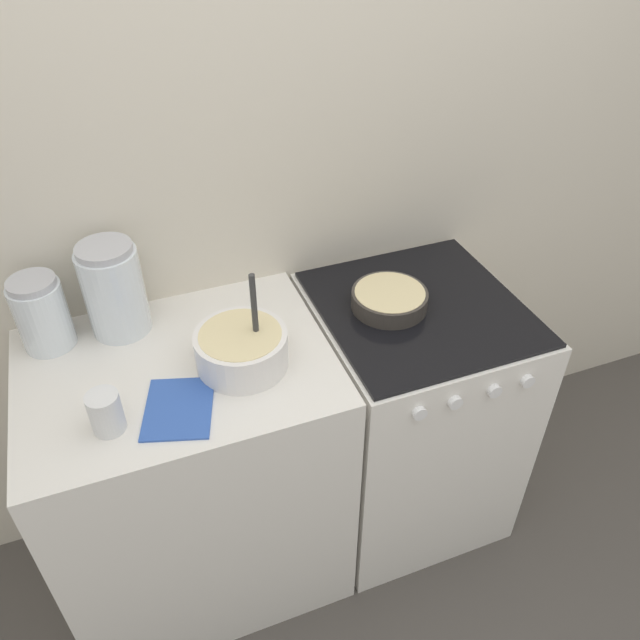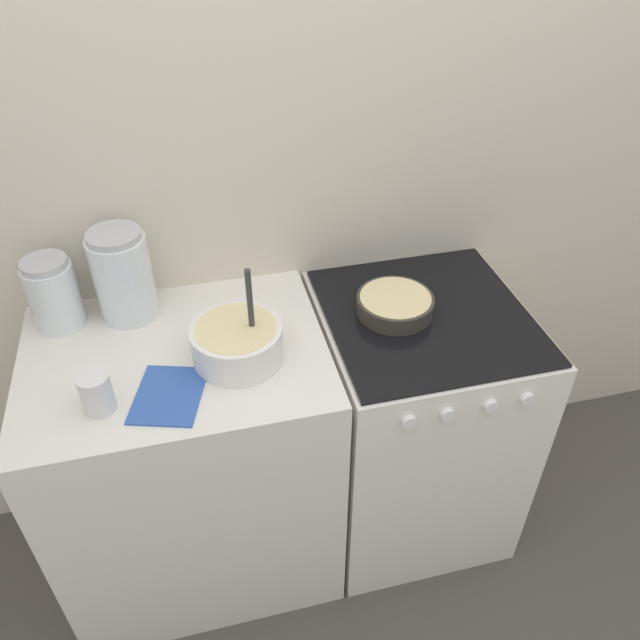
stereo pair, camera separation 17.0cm
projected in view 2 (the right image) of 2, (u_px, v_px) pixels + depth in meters
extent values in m
plane|color=#4C4742|center=(344.00, 598.00, 2.14)|extent=(12.00, 12.00, 0.00)
cube|color=beige|center=(294.00, 194.00, 1.90)|extent=(4.69, 0.05, 2.40)
cube|color=silver|center=(195.00, 462.00, 2.01)|extent=(0.84, 0.64, 0.94)
cube|color=white|center=(413.00, 422.00, 2.16)|extent=(0.62, 0.64, 0.92)
cube|color=black|center=(427.00, 315.00, 1.87)|extent=(0.60, 0.62, 0.01)
cylinder|color=white|center=(409.00, 422.00, 1.63)|extent=(0.04, 0.02, 0.04)
cylinder|color=white|center=(448.00, 414.00, 1.65)|extent=(0.04, 0.02, 0.04)
cylinder|color=white|center=(491.00, 406.00, 1.68)|extent=(0.04, 0.02, 0.04)
cylinder|color=white|center=(528.00, 399.00, 1.70)|extent=(0.04, 0.02, 0.04)
cylinder|color=white|center=(237.00, 343.00, 1.68)|extent=(0.25, 0.25, 0.10)
cylinder|color=beige|center=(236.00, 336.00, 1.66)|extent=(0.22, 0.22, 0.06)
cylinder|color=#333333|center=(251.00, 312.00, 1.63)|extent=(0.02, 0.02, 0.26)
cylinder|color=#38332D|center=(395.00, 305.00, 1.86)|extent=(0.23, 0.23, 0.05)
cylinder|color=beige|center=(395.00, 303.00, 1.85)|extent=(0.21, 0.21, 0.05)
cylinder|color=silver|center=(54.00, 296.00, 1.77)|extent=(0.14, 0.14, 0.20)
cylinder|color=white|center=(58.00, 307.00, 1.80)|extent=(0.12, 0.12, 0.12)
cylinder|color=#B2B2B7|center=(44.00, 264.00, 1.70)|extent=(0.13, 0.13, 0.02)
cylinder|color=silver|center=(123.00, 277.00, 1.79)|extent=(0.17, 0.17, 0.26)
cylinder|color=red|center=(127.00, 292.00, 1.82)|extent=(0.15, 0.15, 0.15)
cylinder|color=#B2B2B7|center=(113.00, 236.00, 1.70)|extent=(0.15, 0.15, 0.02)
cylinder|color=silver|center=(97.00, 393.00, 1.53)|extent=(0.08, 0.08, 0.11)
cube|color=#3359B2|center=(169.00, 395.00, 1.59)|extent=(0.22, 0.25, 0.01)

